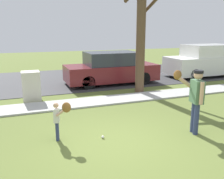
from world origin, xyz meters
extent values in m
plane|color=olive|center=(0.00, 3.50, 0.00)|extent=(48.00, 48.00, 0.00)
cube|color=#B2B2AD|center=(0.00, 3.60, 0.03)|extent=(36.00, 1.20, 0.06)
cube|color=#38383A|center=(0.00, 8.60, 0.01)|extent=(36.00, 6.80, 0.02)
cylinder|color=navy|center=(2.12, -0.26, 0.43)|extent=(0.14, 0.14, 0.86)
cylinder|color=navy|center=(2.16, -0.09, 0.43)|extent=(0.14, 0.14, 0.86)
cube|color=#4C7251|center=(2.14, -0.17, 1.16)|extent=(0.32, 0.45, 0.61)
sphere|color=tan|center=(2.14, -0.17, 1.60)|extent=(0.23, 0.23, 0.23)
cylinder|color=black|center=(2.14, -0.17, 1.69)|extent=(0.24, 0.24, 0.07)
cylinder|color=tan|center=(2.08, -0.42, 1.18)|extent=(0.10, 0.10, 0.57)
cylinder|color=tan|center=(1.95, 0.14, 1.38)|extent=(0.54, 0.22, 0.41)
ellipsoid|color=brown|center=(1.75, 0.18, 1.57)|extent=(0.25, 0.19, 0.26)
cylinder|color=navy|center=(-1.39, 0.73, 0.25)|extent=(0.08, 0.08, 0.50)
cylinder|color=navy|center=(-1.41, 0.64, 0.25)|extent=(0.08, 0.08, 0.50)
cube|color=silver|center=(-1.40, 0.68, 0.67)|extent=(0.19, 0.26, 0.35)
sphere|color=tan|center=(-1.40, 0.68, 0.92)|extent=(0.13, 0.13, 0.13)
cylinder|color=tan|center=(-1.36, 0.83, 0.68)|extent=(0.06, 0.06, 0.33)
cylinder|color=tan|center=(-1.29, 0.51, 0.80)|extent=(0.31, 0.13, 0.24)
ellipsoid|color=brown|center=(-1.18, 0.48, 0.91)|extent=(0.25, 0.19, 0.26)
sphere|color=white|center=(-0.29, 0.37, 0.04)|extent=(0.07, 0.07, 0.07)
cube|color=beige|center=(-1.80, 4.70, 0.58)|extent=(0.68, 0.64, 1.17)
cylinder|color=brown|center=(2.80, 4.41, 2.91)|extent=(0.40, 0.40, 5.81)
cylinder|color=brown|center=(3.33, 4.58, 3.78)|extent=(0.54, 1.37, 1.03)
cube|color=maroon|center=(2.25, 6.56, 0.60)|extent=(4.70, 1.90, 0.80)
cube|color=#2D333D|center=(2.25, 6.56, 1.32)|extent=(2.58, 1.75, 0.65)
cylinder|color=black|center=(0.79, 5.72, 0.34)|extent=(0.64, 0.22, 0.64)
cylinder|color=black|center=(0.79, 7.40, 0.34)|extent=(0.64, 0.22, 0.64)
cylinder|color=black|center=(3.70, 5.72, 0.34)|extent=(0.64, 0.22, 0.64)
cylinder|color=black|center=(3.70, 7.40, 0.34)|extent=(0.64, 0.22, 0.64)
cube|color=silver|center=(8.39, 6.58, 0.70)|extent=(5.00, 1.95, 1.00)
cube|color=silver|center=(8.39, 6.58, 1.55)|extent=(2.75, 1.79, 0.70)
cylinder|color=black|center=(6.84, 5.71, 0.34)|extent=(0.64, 0.22, 0.64)
cylinder|color=black|center=(6.84, 7.44, 0.34)|extent=(0.64, 0.22, 0.64)
cylinder|color=black|center=(9.94, 7.44, 0.34)|extent=(0.64, 0.22, 0.64)
camera|label=1|loc=(-2.15, -5.24, 2.73)|focal=39.52mm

